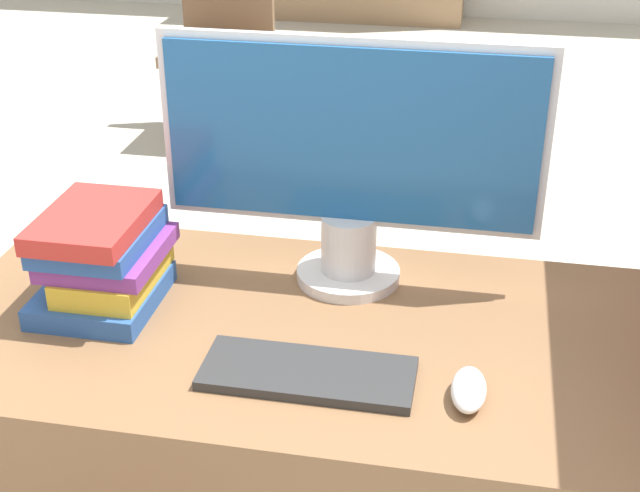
% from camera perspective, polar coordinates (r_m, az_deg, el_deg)
% --- Properties ---
extents(monitor, '(0.66, 0.19, 0.44)m').
position_cam_1_polar(monitor, '(1.51, 1.95, 5.64)').
color(monitor, silver).
rests_on(monitor, desk).
extents(keyboard, '(0.32, 0.13, 0.02)m').
position_cam_1_polar(keyboard, '(1.35, -0.78, -8.16)').
color(keyboard, '#2D2D2D').
rests_on(keyboard, desk).
extents(mouse, '(0.05, 0.11, 0.04)m').
position_cam_1_polar(mouse, '(1.32, 9.50, -9.05)').
color(mouse, white).
rests_on(mouse, desk).
extents(book_stack, '(0.20, 0.23, 0.17)m').
position_cam_1_polar(book_stack, '(1.54, -13.71, -0.77)').
color(book_stack, '#285199').
rests_on(book_stack, desk).
extents(far_chair, '(0.44, 0.44, 0.91)m').
position_cam_1_polar(far_chair, '(4.28, -6.30, 13.58)').
color(far_chair, brown).
rests_on(far_chair, ground_plane).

